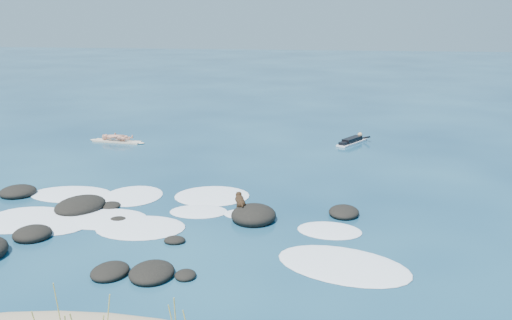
# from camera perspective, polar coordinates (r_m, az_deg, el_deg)

# --- Properties ---
(ground) EXTENTS (160.00, 160.00, 0.00)m
(ground) POSITION_cam_1_polar(r_m,az_deg,el_deg) (18.20, -7.03, -5.72)
(ground) COLOR #0A2642
(ground) RESTS_ON ground
(reef_rocks) EXTENTS (13.19, 7.00, 0.61)m
(reef_rocks) POSITION_cam_1_polar(r_m,az_deg,el_deg) (17.83, -16.86, -6.29)
(reef_rocks) COLOR black
(reef_rocks) RESTS_ON ground
(breaking_foam) EXTENTS (13.41, 8.08, 0.12)m
(breaking_foam) POSITION_cam_1_polar(r_m,az_deg,el_deg) (18.29, -10.14, -5.70)
(breaking_foam) COLOR white
(breaking_foam) RESTS_ON ground
(standing_surfer_rig) EXTENTS (2.96, 0.81, 1.68)m
(standing_surfer_rig) POSITION_cam_1_polar(r_m,az_deg,el_deg) (28.94, -13.79, 3.01)
(standing_surfer_rig) COLOR beige
(standing_surfer_rig) RESTS_ON ground
(paddling_surfer_rig) EXTENTS (1.68, 2.28, 0.42)m
(paddling_surfer_rig) POSITION_cam_1_polar(r_m,az_deg,el_deg) (28.37, 9.62, 1.93)
(paddling_surfer_rig) COLOR white
(paddling_surfer_rig) RESTS_ON ground
(dog) EXTENTS (0.49, 1.06, 0.69)m
(dog) POSITION_cam_1_polar(r_m,az_deg,el_deg) (18.13, -1.60, -4.15)
(dog) COLOR black
(dog) RESTS_ON ground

